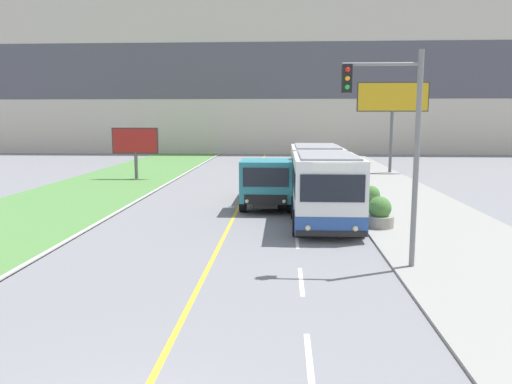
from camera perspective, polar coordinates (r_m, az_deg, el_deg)
name	(u,v)px	position (r m, az deg, el deg)	size (l,w,h in m)	color
lane_marking_centre	(181,366)	(9.68, -8.56, -19.11)	(2.88, 140.00, 0.01)	gold
apartment_block_background	(267,77)	(65.33, 1.26, 12.98)	(80.00, 8.04, 19.05)	beige
city_bus	(320,181)	(23.53, 7.36, 1.28)	(2.73, 11.83, 3.02)	white
dump_truck	(267,183)	(24.71, 1.29, 1.02)	(2.54, 6.84, 2.46)	black
traffic_light_mast	(396,133)	(14.99, 15.71, 6.50)	(2.28, 0.32, 6.36)	slate
billboard_large	(393,101)	(41.42, 15.34, 9.98)	(5.59, 0.24, 7.22)	#59595B
billboard_small	(135,143)	(37.20, -13.63, 5.50)	(3.36, 0.24, 3.73)	#59595B
planter_round_near	(379,214)	(20.73, 13.93, -2.43)	(1.17, 1.17, 1.25)	gray
planter_round_second	(371,200)	(24.19, 12.97, -0.89)	(1.08, 1.08, 1.21)	gray
planter_round_third	(360,190)	(27.64, 11.83, 0.26)	(1.05, 1.05, 1.16)	gray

